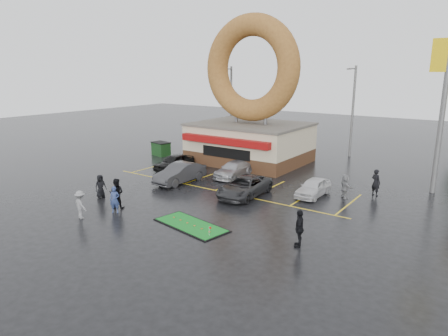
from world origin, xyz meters
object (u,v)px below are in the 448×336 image
Objects in this scene: shell_sign at (446,88)px; person_blue at (115,200)px; streetlight_mid at (353,109)px; dumpster at (161,149)px; car_silver at (233,169)px; person_cameraman at (299,228)px; streetlight_left at (231,103)px; car_white at (313,187)px; donut_shop at (250,115)px; putting_green at (191,225)px; car_dgrey at (180,173)px; car_grey at (245,187)px; car_black at (174,162)px.

person_blue is (-15.18, -15.94, -6.55)m from shell_sign.
dumpster is (-16.00, -10.76, -4.13)m from streetlight_mid.
car_silver is 13.73m from person_cameraman.
streetlight_mid is 5.43× the size of person_blue.
streetlight_left is 21.71m from car_white.
putting_green is (5.98, -15.86, -4.43)m from donut_shop.
person_blue is at bearing -78.64° from car_dgrey.
person_blue is at bearing -168.50° from putting_green.
car_grey is at bearing -13.38° from dumpster.
car_black is 2.12× the size of person_cameraman.
putting_green is at bearing -123.93° from shell_sign.
donut_shop is 17.32m from person_blue.
car_black is at bearing 78.02° from person_blue.
car_black is at bearing -24.44° from dumpster.
car_white reaches higher than car_silver.
streetlight_left is 1.00× the size of streetlight_mid.
putting_green is at bearing -70.44° from car_silver.
person_blue is (-1.10, -11.29, 0.21)m from car_silver.
car_white is (3.89, 2.76, -0.06)m from car_grey.
donut_shop is 1.50× the size of streetlight_mid.
car_grey is (9.13, -2.81, -0.00)m from car_black.
car_silver is 1.17× the size of car_white.
car_dgrey reaches higher than car_black.
person_cameraman is at bearing -21.67° from car_dgrey.
car_dgrey is at bearing -152.72° from shell_sign.
car_dgrey reaches higher than car_grey.
dumpster is at bearing -101.58° from streetlight_left.
person_cameraman reaches higher than putting_green.
streetlight_mid is (14.00, 1.00, 0.00)m from streetlight_left.
streetlight_mid reaches higher than car_grey.
car_white is at bearing -0.65° from dumpster.
putting_green is (14.98, -13.04, -0.61)m from dumpster.
car_dgrey is at bearing -92.90° from donut_shop.
car_silver is at bearing 48.84° from person_blue.
streetlight_left is 29.22m from person_cameraman.
donut_shop is 10.59m from streetlight_mid.
car_white is at bearing 17.13° from car_dgrey.
person_blue is at bearing -133.60° from shell_sign.
donut_shop reaches higher than shell_sign.
shell_sign is 2.48× the size of car_silver.
putting_green is (4.06, -10.24, -0.58)m from car_silver.
putting_green is (6.46, -6.39, -0.72)m from car_dgrey.
streetlight_mid is 25.92m from person_blue.
car_black is at bearing 160.15° from car_grey.
person_cameraman is (6.62, -5.37, 0.27)m from car_grey.
car_grey is at bearing -49.41° from car_silver.
car_grey is 4.77m from car_white.
donut_shop reaches higher than dumpster.
car_grey is at bearing 1.44° from car_dgrey.
shell_sign is at bearing 18.30° from car_black.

